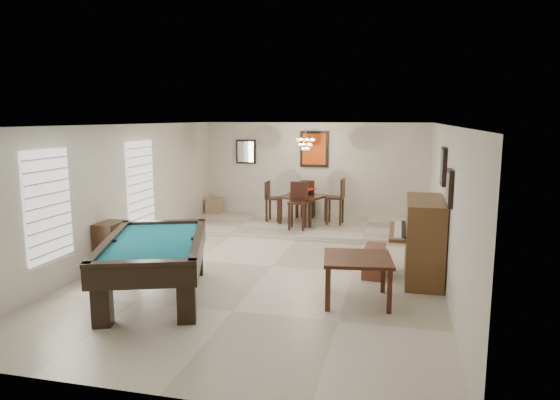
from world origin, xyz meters
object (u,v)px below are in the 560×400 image
at_px(piano_bench, 374,261).
at_px(upright_piano, 414,239).
at_px(apothecary_chest, 111,246).
at_px(corner_bench, 214,206).
at_px(flower_vase, 303,186).
at_px(dining_chair_north, 308,198).
at_px(chandelier, 305,140).
at_px(dining_table, 303,207).
at_px(pool_table, 155,269).
at_px(dining_chair_west, 274,201).
at_px(dining_chair_east, 335,201).
at_px(dining_chair_south, 297,206).
at_px(square_table, 357,279).

bearing_deg(piano_bench, upright_piano, -3.85).
height_order(apothecary_chest, corner_bench, apothecary_chest).
relative_size(upright_piano, flower_vase, 6.72).
distance_m(dining_chair_north, chandelier, 1.84).
xyz_separation_m(dining_table, flower_vase, (0.00, 0.00, 0.53)).
relative_size(pool_table, upright_piano, 1.60).
height_order(dining_chair_west, chandelier, chandelier).
distance_m(pool_table, corner_bench, 6.24).
relative_size(piano_bench, dining_chair_east, 0.76).
bearing_deg(dining_chair_north, dining_chair_south, 87.83).
bearing_deg(flower_vase, square_table, -70.01).
height_order(corner_bench, chandelier, chandelier).
relative_size(upright_piano, dining_chair_south, 1.49).
bearing_deg(flower_vase, dining_chair_south, -88.92).
distance_m(pool_table, dining_chair_west, 5.40).
distance_m(apothecary_chest, dining_chair_north, 5.70).
distance_m(upright_piano, dining_chair_north, 4.96).
bearing_deg(piano_bench, flower_vase, 119.40).
bearing_deg(dining_chair_east, dining_chair_north, -126.85).
relative_size(flower_vase, chandelier, 0.41).
distance_m(piano_bench, dining_chair_south, 3.32).
height_order(pool_table, flower_vase, flower_vase).
bearing_deg(dining_chair_west, dining_chair_east, -87.42).
distance_m(upright_piano, apothecary_chest, 5.37).
bearing_deg(apothecary_chest, pool_table, -36.68).
relative_size(pool_table, dining_chair_north, 2.64).
bearing_deg(square_table, piano_bench, 82.81).
distance_m(piano_bench, flower_vase, 4.04).
distance_m(dining_table, dining_chair_west, 0.77).
bearing_deg(dining_chair_north, corner_bench, -2.73).
bearing_deg(corner_bench, flower_vase, -15.06).
bearing_deg(dining_chair_east, apothecary_chest, -35.08).
distance_m(dining_chair_north, dining_chair_west, 1.04).
relative_size(dining_chair_south, corner_bench, 2.50).
distance_m(piano_bench, apothecary_chest, 4.72).
xyz_separation_m(piano_bench, dining_table, (-1.94, 3.44, 0.28)).
bearing_deg(pool_table, dining_chair_north, 58.60).
bearing_deg(chandelier, upright_piano, -52.40).
bearing_deg(corner_bench, upright_piano, -38.64).
distance_m(apothecary_chest, dining_chair_east, 5.58).
bearing_deg(corner_bench, dining_chair_west, -20.35).
distance_m(square_table, dining_chair_south, 4.44).
distance_m(piano_bench, dining_chair_west, 4.40).
xyz_separation_m(piano_bench, dining_chair_north, (-1.95, 4.17, 0.38)).
xyz_separation_m(upright_piano, corner_bench, (-5.26, 4.20, -0.37)).
xyz_separation_m(dining_chair_north, dining_chair_west, (-0.75, -0.72, 0.01)).
distance_m(dining_table, flower_vase, 0.53).
height_order(piano_bench, dining_chair_east, dining_chair_east).
xyz_separation_m(upright_piano, piano_bench, (-0.66, 0.04, -0.45)).
bearing_deg(chandelier, dining_chair_south, -97.24).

